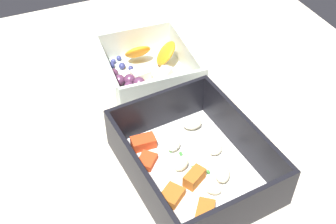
% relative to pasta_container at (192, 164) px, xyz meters
% --- Properties ---
extents(table_surface, '(0.80, 0.80, 0.02)m').
position_rel_pasta_container_xyz_m(table_surface, '(0.12, -0.02, -0.03)').
color(table_surface, beige).
rests_on(table_surface, ground).
extents(pasta_container, '(0.22, 0.18, 0.07)m').
position_rel_pasta_container_xyz_m(pasta_container, '(0.00, 0.00, 0.00)').
color(pasta_container, white).
rests_on(pasta_container, table_surface).
extents(fruit_bowl, '(0.16, 0.15, 0.06)m').
position_rel_pasta_container_xyz_m(fruit_bowl, '(0.22, -0.02, -0.00)').
color(fruit_bowl, silver).
rests_on(fruit_bowl, table_surface).
extents(paper_cup_liner, '(0.03, 0.03, 0.02)m').
position_rel_pasta_container_xyz_m(paper_cup_liner, '(0.33, 0.01, -0.01)').
color(paper_cup_liner, white).
rests_on(paper_cup_liner, table_surface).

